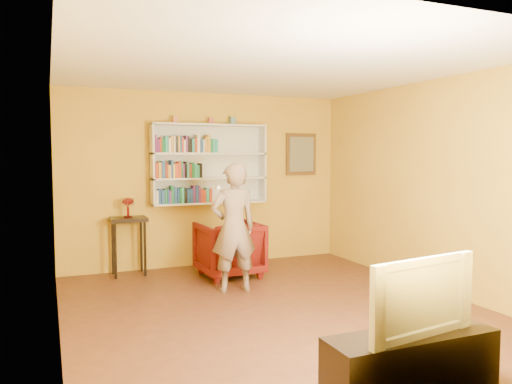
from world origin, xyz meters
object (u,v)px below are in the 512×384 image
Objects in this scene: tv_cabinet at (411,365)px; television at (413,295)px; ruby_lustre at (128,203)px; bookshelf at (208,164)px; person at (234,228)px; console_table at (128,227)px; armchair at (229,249)px.

tv_cabinet is 1.32× the size of television.
ruby_lustre reaches higher than tv_cabinet.
person is (-0.16, -1.55, -0.77)m from bookshelf.
person is at bearing 85.47° from television.
person is (1.11, -1.39, 0.12)m from console_table.
console_table is 2.98× the size of ruby_lustre.
person is (-0.22, -0.77, 0.43)m from armchair.
person is at bearing -95.75° from bookshelf.
console_table is 4.71m from tv_cabinet.
console_table is at bearing 146.31° from ruby_lustre.
ruby_lustre is at bearing -172.79° from bookshelf.
tv_cabinet is (0.06, -4.66, -1.36)m from bookshelf.
ruby_lustre reaches higher than console_table.
ruby_lustre is 0.22× the size of tv_cabinet.
tv_cabinet is at bearing -73.60° from ruby_lustre.
television reaches higher than console_table.
bookshelf is 1.83× the size of television.
tv_cabinet is at bearing 87.96° from armchair.
ruby_lustre is at bearing -33.69° from console_table.
ruby_lustre is (-1.26, -0.16, -0.55)m from bookshelf.
armchair is 0.66× the size of tv_cabinet.
ruby_lustre is 0.33× the size of armchair.
ruby_lustre is 0.17× the size of person.
bookshelf is 2.08× the size of armchair.
console_table is 1.78m from person.
television is (0.00, 0.00, 0.52)m from tv_cabinet.
bookshelf is 6.37× the size of ruby_lustre.
television is (0.00, -3.88, 0.36)m from armchair.
person is 1.26× the size of tv_cabinet.
armchair is (0.06, -0.78, -1.20)m from bookshelf.
console_table reaches higher than armchair.
console_table is 0.35m from ruby_lustre.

